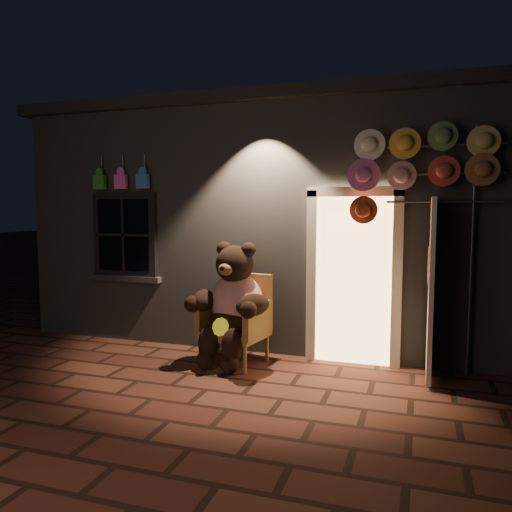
% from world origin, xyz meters
% --- Properties ---
extents(ground, '(60.00, 60.00, 0.00)m').
position_xyz_m(ground, '(0.00, 0.00, 0.00)').
color(ground, '#573021').
rests_on(ground, ground).
extents(shop_building, '(7.30, 5.95, 3.51)m').
position_xyz_m(shop_building, '(0.00, 3.99, 1.74)').
color(shop_building, slate).
rests_on(shop_building, ground).
extents(wicker_armchair, '(0.85, 0.80, 1.10)m').
position_xyz_m(wicker_armchair, '(-0.02, 1.04, 0.55)').
color(wicker_armchair, olive).
rests_on(wicker_armchair, ground).
extents(teddy_bear, '(1.08, 0.92, 1.51)m').
position_xyz_m(teddy_bear, '(-0.04, 0.90, 0.76)').
color(teddy_bear, '#AB2512').
rests_on(teddy_bear, ground).
extents(hat_rack, '(1.67, 0.22, 2.87)m').
position_xyz_m(hat_rack, '(2.09, 1.28, 2.40)').
color(hat_rack, '#59595E').
rests_on(hat_rack, ground).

